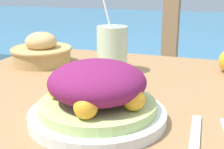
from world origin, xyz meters
name	(u,v)px	position (x,y,z in m)	size (l,w,h in m)	color
patio_table	(116,135)	(0.00, 0.00, 0.62)	(0.91, 0.79, 0.73)	#997047
railing_fence	(171,16)	(0.00, 0.80, 0.82)	(2.80, 0.08, 1.10)	#937551
sea_backdrop	(200,45)	(0.00, 3.30, 0.21)	(12.00, 4.00, 0.43)	teal
salad_plate	(97,96)	(0.02, -0.16, 0.78)	(0.26, 0.26, 0.11)	silver
drink_glass	(112,49)	(-0.06, 0.15, 0.79)	(0.09, 0.09, 0.24)	beige
bread_basket	(42,52)	(-0.30, 0.16, 0.77)	(0.19, 0.19, 0.10)	tan
fork	(195,139)	(0.19, -0.18, 0.73)	(0.02, 0.18, 0.00)	silver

